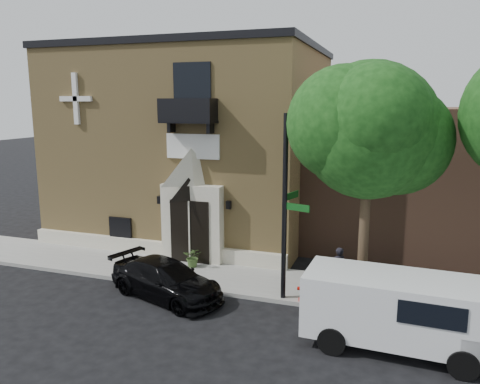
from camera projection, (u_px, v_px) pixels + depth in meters
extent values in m
plane|color=black|center=(187.00, 291.00, 16.75)|extent=(120.00, 120.00, 0.00)
cube|color=gray|center=(228.00, 278.00, 17.82)|extent=(42.00, 3.00, 0.15)
cube|color=tan|center=(198.00, 144.00, 24.28)|extent=(12.00, 10.00, 9.00)
cube|color=black|center=(197.00, 51.00, 23.40)|extent=(12.20, 10.20, 0.30)
cube|color=beige|center=(152.00, 247.00, 20.29)|extent=(12.00, 0.30, 0.60)
cube|color=beige|center=(192.00, 223.00, 19.29)|extent=(2.60, 0.55, 3.20)
pyramid|color=beige|center=(191.00, 167.00, 18.85)|extent=(2.60, 0.55, 1.50)
cube|color=black|center=(190.00, 232.00, 19.08)|extent=(1.70, 0.06, 2.60)
cube|color=beige|center=(189.00, 232.00, 19.04)|extent=(0.06, 0.04, 2.60)
cube|color=white|center=(193.00, 146.00, 18.87)|extent=(2.30, 0.10, 1.00)
cube|color=black|center=(188.00, 122.00, 18.32)|extent=(2.20, 0.90, 0.10)
cube|color=black|center=(183.00, 110.00, 17.83)|extent=(2.20, 0.06, 0.90)
cube|color=black|center=(164.00, 110.00, 18.56)|extent=(0.06, 0.90, 0.90)
cube|color=black|center=(213.00, 110.00, 17.90)|extent=(0.06, 0.90, 0.90)
cube|color=black|center=(192.00, 91.00, 18.48)|extent=(1.60, 0.08, 2.20)
cube|color=white|center=(76.00, 99.00, 20.23)|extent=(0.22, 0.14, 2.20)
cube|color=white|center=(76.00, 99.00, 20.23)|extent=(1.60, 0.14, 0.22)
cube|color=black|center=(120.00, 228.00, 20.73)|extent=(1.10, 0.10, 1.00)
cube|color=#C64E21|center=(121.00, 228.00, 20.76)|extent=(0.85, 0.06, 0.75)
cube|color=black|center=(160.00, 200.00, 19.74)|extent=(0.18, 0.18, 0.32)
cube|color=black|center=(229.00, 205.00, 18.76)|extent=(0.18, 0.18, 0.32)
cylinder|color=#38281C|center=(363.00, 243.00, 14.85)|extent=(0.32, 0.32, 4.20)
sphere|color=#11390F|center=(369.00, 130.00, 14.17)|extent=(4.20, 4.20, 4.20)
sphere|color=#11390F|center=(396.00, 140.00, 14.26)|extent=(3.36, 3.36, 3.36)
sphere|color=#11390F|center=(345.00, 124.00, 14.17)|extent=(3.57, 3.57, 3.57)
sphere|color=#11390F|center=(376.00, 118.00, 13.38)|extent=(3.15, 3.15, 3.15)
imported|color=black|center=(166.00, 279.00, 16.12)|extent=(4.79, 3.15, 1.29)
cube|color=white|center=(398.00, 307.00, 12.66)|extent=(5.08, 2.21, 1.70)
cube|color=white|center=(479.00, 337.00, 12.04)|extent=(1.08, 2.04, 0.70)
cube|color=black|center=(432.00, 316.00, 11.38)|extent=(1.60, 0.11, 0.60)
cylinder|color=black|center=(332.00, 341.00, 12.51)|extent=(0.77, 0.28, 0.76)
cylinder|color=black|center=(343.00, 312.00, 14.25)|extent=(0.77, 0.28, 0.76)
cylinder|color=black|center=(463.00, 365.00, 11.38)|extent=(0.77, 0.28, 0.76)
cylinder|color=black|center=(458.00, 330.00, 13.11)|extent=(0.77, 0.28, 0.76)
cylinder|color=black|center=(285.00, 209.00, 15.26)|extent=(0.16, 0.16, 6.18)
cube|color=#0F4B16|center=(297.00, 207.00, 14.98)|extent=(0.85, 0.28, 0.23)
cube|color=#0F4B16|center=(292.00, 196.00, 15.57)|extent=(0.28, 0.85, 0.23)
cylinder|color=#A90900|center=(304.00, 299.00, 15.58)|extent=(0.37, 0.37, 0.08)
cylinder|color=#A90900|center=(304.00, 290.00, 15.52)|extent=(0.27, 0.27, 0.56)
sphere|color=#A90900|center=(305.00, 281.00, 15.46)|extent=(0.27, 0.27, 0.27)
cylinder|color=#A90900|center=(304.00, 289.00, 15.51)|extent=(0.46, 0.12, 0.12)
cube|color=#103D1C|center=(340.00, 285.00, 15.60)|extent=(1.75, 1.03, 1.04)
cube|color=black|center=(341.00, 269.00, 15.49)|extent=(1.80, 1.08, 0.11)
imported|color=#405C2A|center=(193.00, 257.00, 18.74)|extent=(0.84, 0.76, 0.81)
imported|color=black|center=(338.00, 268.00, 16.40)|extent=(0.67, 0.63, 1.54)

